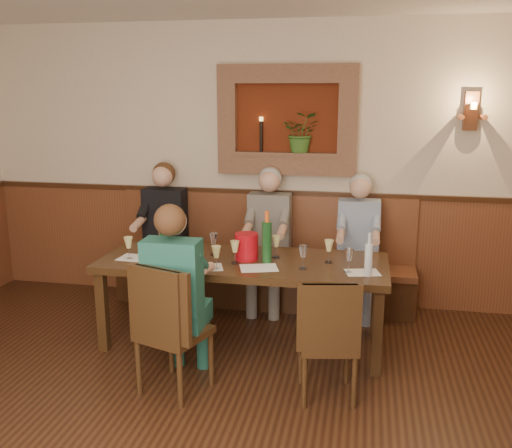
{
  "coord_description": "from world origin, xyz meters",
  "views": [
    {
      "loc": [
        0.98,
        -2.64,
        2.15
      ],
      "look_at": [
        0.1,
        1.9,
        1.05
      ],
      "focal_mm": 40.0,
      "sensor_mm": 36.0,
      "label": 1
    }
  ],
  "objects_px": {
    "dining_table": "(243,268)",
    "wine_bottle_green_b": "(164,234)",
    "bench": "(263,273)",
    "person_chair_front": "(178,311)",
    "chair_near_right": "(327,362)",
    "water_bottle": "(369,259)",
    "wine_bottle_green_a": "(267,241)",
    "person_bench_right": "(357,259)",
    "spittoon_bucket": "(247,247)",
    "person_bench_mid": "(268,252)",
    "person_bench_left": "(163,245)",
    "chair_near_left": "(173,354)"
  },
  "relations": [
    {
      "from": "water_bottle",
      "to": "person_bench_right",
      "type": "bearing_deg",
      "value": 95.02
    },
    {
      "from": "chair_near_right",
      "to": "spittoon_bucket",
      "type": "xyz_separation_m",
      "value": [
        -0.74,
        0.77,
        0.6
      ]
    },
    {
      "from": "water_bottle",
      "to": "person_bench_mid",
      "type": "bearing_deg",
      "value": 132.03
    },
    {
      "from": "bench",
      "to": "chair_near_right",
      "type": "xyz_separation_m",
      "value": [
        0.77,
        -1.71,
        -0.07
      ]
    },
    {
      "from": "person_chair_front",
      "to": "wine_bottle_green_a",
      "type": "distance_m",
      "value": 0.98
    },
    {
      "from": "bench",
      "to": "spittoon_bucket",
      "type": "bearing_deg",
      "value": -88.35
    },
    {
      "from": "wine_bottle_green_a",
      "to": "water_bottle",
      "type": "distance_m",
      "value": 0.85
    },
    {
      "from": "wine_bottle_green_a",
      "to": "bench",
      "type": "bearing_deg",
      "value": 101.93
    },
    {
      "from": "person_bench_right",
      "to": "spittoon_bucket",
      "type": "relative_size",
      "value": 6.11
    },
    {
      "from": "chair_near_left",
      "to": "person_chair_front",
      "type": "xyz_separation_m",
      "value": [
        0.01,
        0.11,
        0.29
      ]
    },
    {
      "from": "chair_near_right",
      "to": "spittoon_bucket",
      "type": "relative_size",
      "value": 4.03
    },
    {
      "from": "dining_table",
      "to": "person_bench_mid",
      "type": "relative_size",
      "value": 1.7
    },
    {
      "from": "person_bench_left",
      "to": "chair_near_left",
      "type": "bearing_deg",
      "value": -68.12
    },
    {
      "from": "bench",
      "to": "wine_bottle_green_b",
      "type": "distance_m",
      "value": 1.27
    },
    {
      "from": "chair_near_right",
      "to": "spittoon_bucket",
      "type": "distance_m",
      "value": 1.23
    },
    {
      "from": "chair_near_right",
      "to": "person_bench_right",
      "type": "distance_m",
      "value": 1.64
    },
    {
      "from": "person_bench_mid",
      "to": "person_bench_right",
      "type": "height_order",
      "value": "person_bench_mid"
    },
    {
      "from": "dining_table",
      "to": "wine_bottle_green_a",
      "type": "relative_size",
      "value": 5.53
    },
    {
      "from": "water_bottle",
      "to": "spittoon_bucket",
      "type": "bearing_deg",
      "value": 166.43
    },
    {
      "from": "dining_table",
      "to": "chair_near_right",
      "type": "bearing_deg",
      "value": -44.69
    },
    {
      "from": "bench",
      "to": "person_bench_mid",
      "type": "bearing_deg",
      "value": -57.57
    },
    {
      "from": "chair_near_right",
      "to": "water_bottle",
      "type": "relative_size",
      "value": 2.66
    },
    {
      "from": "person_bench_mid",
      "to": "water_bottle",
      "type": "distance_m",
      "value": 1.47
    },
    {
      "from": "person_bench_left",
      "to": "water_bottle",
      "type": "distance_m",
      "value": 2.33
    },
    {
      "from": "person_bench_left",
      "to": "person_bench_mid",
      "type": "distance_m",
      "value": 1.09
    },
    {
      "from": "wine_bottle_green_a",
      "to": "person_chair_front",
      "type": "bearing_deg",
      "value": -125.67
    },
    {
      "from": "wine_bottle_green_a",
      "to": "wine_bottle_green_b",
      "type": "relative_size",
      "value": 1.06
    },
    {
      "from": "person_bench_left",
      "to": "wine_bottle_green_a",
      "type": "distance_m",
      "value": 1.55
    },
    {
      "from": "person_bench_mid",
      "to": "water_bottle",
      "type": "xyz_separation_m",
      "value": [
        0.96,
        -1.07,
        0.3
      ]
    },
    {
      "from": "person_bench_right",
      "to": "person_bench_left",
      "type": "bearing_deg",
      "value": -179.94
    },
    {
      "from": "spittoon_bucket",
      "to": "wine_bottle_green_a",
      "type": "bearing_deg",
      "value": -16.38
    },
    {
      "from": "dining_table",
      "to": "wine_bottle_green_b",
      "type": "bearing_deg",
      "value": 173.88
    },
    {
      "from": "person_bench_mid",
      "to": "spittoon_bucket",
      "type": "xyz_separation_m",
      "value": [
        -0.04,
        -0.83,
        0.28
      ]
    },
    {
      "from": "wine_bottle_green_a",
      "to": "person_bench_right",
      "type": "bearing_deg",
      "value": 50.44
    },
    {
      "from": "bench",
      "to": "wine_bottle_green_a",
      "type": "distance_m",
      "value": 1.17
    },
    {
      "from": "wine_bottle_green_a",
      "to": "wine_bottle_green_b",
      "type": "bearing_deg",
      "value": 172.65
    },
    {
      "from": "dining_table",
      "to": "person_bench_right",
      "type": "height_order",
      "value": "person_bench_right"
    },
    {
      "from": "dining_table",
      "to": "person_bench_mid",
      "type": "distance_m",
      "value": 0.85
    },
    {
      "from": "chair_near_right",
      "to": "dining_table",
      "type": "bearing_deg",
      "value": 124.7
    },
    {
      "from": "person_bench_right",
      "to": "wine_bottle_green_b",
      "type": "xyz_separation_m",
      "value": [
        -1.66,
        -0.76,
        0.36
      ]
    },
    {
      "from": "person_bench_left",
      "to": "bench",
      "type": "bearing_deg",
      "value": 5.93
    },
    {
      "from": "person_bench_mid",
      "to": "person_chair_front",
      "type": "xyz_separation_m",
      "value": [
        -0.39,
        -1.62,
        -0.01
      ]
    },
    {
      "from": "dining_table",
      "to": "person_bench_left",
      "type": "bearing_deg",
      "value": 140.64
    },
    {
      "from": "bench",
      "to": "person_chair_front",
      "type": "distance_m",
      "value": 1.77
    },
    {
      "from": "person_bench_right",
      "to": "spittoon_bucket",
      "type": "bearing_deg",
      "value": -137.68
    },
    {
      "from": "wine_bottle_green_b",
      "to": "spittoon_bucket",
      "type": "bearing_deg",
      "value": -5.08
    },
    {
      "from": "spittoon_bucket",
      "to": "wine_bottle_green_b",
      "type": "distance_m",
      "value": 0.75
    },
    {
      "from": "dining_table",
      "to": "wine_bottle_green_b",
      "type": "relative_size",
      "value": 5.88
    },
    {
      "from": "wine_bottle_green_a",
      "to": "dining_table",
      "type": "bearing_deg",
      "value": 168.44
    },
    {
      "from": "chair_near_right",
      "to": "wine_bottle_green_a",
      "type": "distance_m",
      "value": 1.13
    }
  ]
}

